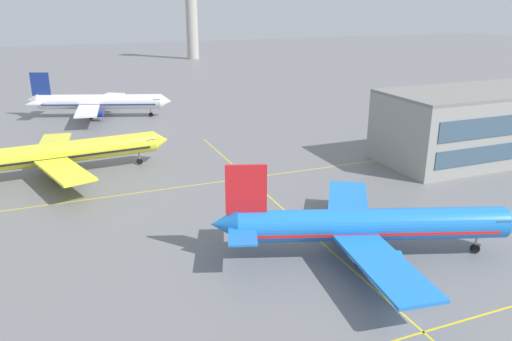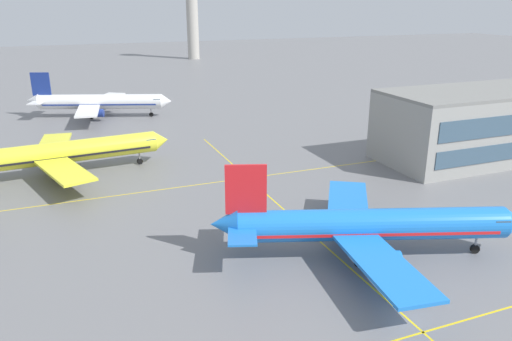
# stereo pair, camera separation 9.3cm
# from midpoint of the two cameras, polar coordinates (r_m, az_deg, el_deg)

# --- Properties ---
(ground_plane) EXTENTS (600.00, 600.00, 0.00)m
(ground_plane) POSITION_cam_midpoint_polar(r_m,az_deg,el_deg) (45.17, 17.03, -15.93)
(ground_plane) COLOR slate
(airliner_front_gate) EXTENTS (31.70, 27.14, 10.14)m
(airliner_front_gate) POSITION_cam_midpoint_polar(r_m,az_deg,el_deg) (52.30, 12.74, -6.13)
(airliner_front_gate) COLOR blue
(airliner_front_gate) RESTS_ON ground
(airliner_second_row) EXTENTS (32.92, 28.30, 10.23)m
(airliner_second_row) POSITION_cam_midpoint_polar(r_m,az_deg,el_deg) (80.28, -21.46, 1.89)
(airliner_second_row) COLOR yellow
(airliner_second_row) RESTS_ON ground
(airliner_third_row) EXTENTS (31.66, 27.11, 10.15)m
(airliner_third_row) POSITION_cam_midpoint_polar(r_m,az_deg,el_deg) (119.03, -17.60, 7.52)
(airliner_third_row) COLOR white
(airliner_third_row) RESTS_ON ground
(taxiway_markings) EXTENTS (156.16, 86.82, 0.01)m
(taxiway_markings) POSITION_cam_midpoint_polar(r_m,az_deg,el_deg) (57.87, 6.15, -7.00)
(taxiway_markings) COLOR yellow
(taxiway_markings) RESTS_ON ground
(control_tower) EXTENTS (8.82, 8.82, 39.56)m
(control_tower) POSITION_cam_midpoint_polar(r_m,az_deg,el_deg) (233.47, -7.37, 18.19)
(control_tower) COLOR #ADA89E
(control_tower) RESTS_ON ground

